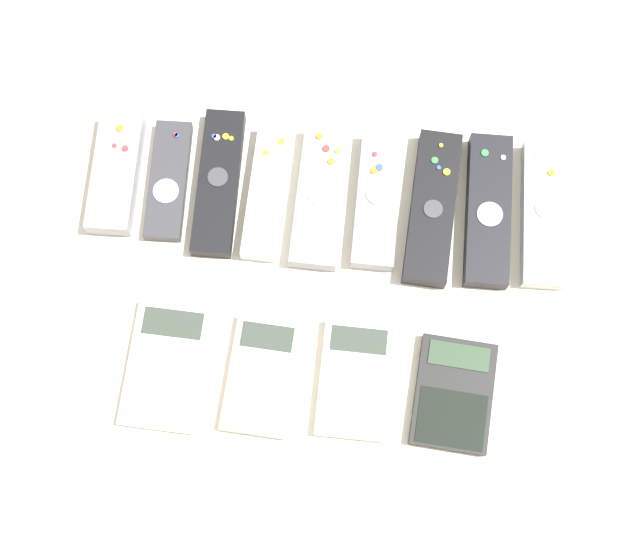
{
  "coord_description": "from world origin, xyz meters",
  "views": [
    {
      "loc": [
        0.03,
        -0.26,
        1.03
      ],
      "look_at": [
        0.0,
        0.02,
        0.01
      ],
      "focal_mm": 50.0,
      "sensor_mm": 36.0,
      "label": 1
    }
  ],
  "objects_px": {
    "remote_5": "(377,200)",
    "calculator_3": "(454,394)",
    "remote_6": "(432,208)",
    "remote_3": "(267,192)",
    "calculator_1": "(261,376)",
    "calculator_2": "(355,380)",
    "calculator_0": "(167,366)",
    "remote_4": "(320,197)",
    "remote_1": "(169,181)",
    "remote_2": "(219,183)",
    "remote_7": "(488,211)",
    "remote_0": "(116,174)",
    "remote_8": "(544,214)"
  },
  "relations": [
    {
      "from": "remote_2",
      "to": "calculator_3",
      "type": "bearing_deg",
      "value": -38.61
    },
    {
      "from": "remote_2",
      "to": "remote_8",
      "type": "distance_m",
      "value": 0.4
    },
    {
      "from": "remote_0",
      "to": "remote_6",
      "type": "distance_m",
      "value": 0.39
    },
    {
      "from": "remote_0",
      "to": "remote_2",
      "type": "height_order",
      "value": "remote_0"
    },
    {
      "from": "remote_2",
      "to": "calculator_3",
      "type": "relative_size",
      "value": 1.4
    },
    {
      "from": "remote_2",
      "to": "remote_8",
      "type": "height_order",
      "value": "same"
    },
    {
      "from": "remote_0",
      "to": "remote_2",
      "type": "relative_size",
      "value": 0.82
    },
    {
      "from": "remote_7",
      "to": "calculator_0",
      "type": "distance_m",
      "value": 0.43
    },
    {
      "from": "remote_4",
      "to": "remote_5",
      "type": "distance_m",
      "value": 0.07
    },
    {
      "from": "remote_5",
      "to": "calculator_1",
      "type": "relative_size",
      "value": 1.24
    },
    {
      "from": "remote_6",
      "to": "remote_8",
      "type": "distance_m",
      "value": 0.14
    },
    {
      "from": "remote_4",
      "to": "remote_1",
      "type": "bearing_deg",
      "value": 179.21
    },
    {
      "from": "remote_4",
      "to": "remote_0",
      "type": "bearing_deg",
      "value": 179.45
    },
    {
      "from": "remote_3",
      "to": "remote_5",
      "type": "height_order",
      "value": "same"
    },
    {
      "from": "remote_4",
      "to": "remote_8",
      "type": "bearing_deg",
      "value": 1.87
    },
    {
      "from": "remote_3",
      "to": "remote_5",
      "type": "relative_size",
      "value": 1.0
    },
    {
      "from": "remote_3",
      "to": "calculator_0",
      "type": "xyz_separation_m",
      "value": [
        -0.09,
        -0.22,
        -0.0
      ]
    },
    {
      "from": "remote_1",
      "to": "remote_7",
      "type": "relative_size",
      "value": 0.81
    },
    {
      "from": "remote_5",
      "to": "calculator_3",
      "type": "xyz_separation_m",
      "value": [
        0.11,
        -0.23,
        -0.0
      ]
    },
    {
      "from": "remote_7",
      "to": "calculator_3",
      "type": "height_order",
      "value": "remote_7"
    },
    {
      "from": "remote_1",
      "to": "remote_5",
      "type": "relative_size",
      "value": 0.9
    },
    {
      "from": "remote_6",
      "to": "calculator_0",
      "type": "bearing_deg",
      "value": -140.3
    },
    {
      "from": "remote_2",
      "to": "calculator_0",
      "type": "distance_m",
      "value": 0.23
    },
    {
      "from": "remote_2",
      "to": "remote_8",
      "type": "xyz_separation_m",
      "value": [
        0.4,
        -0.0,
        0.0
      ]
    },
    {
      "from": "remote_0",
      "to": "calculator_1",
      "type": "distance_m",
      "value": 0.31
    },
    {
      "from": "remote_2",
      "to": "remote_1",
      "type": "bearing_deg",
      "value": -179.07
    },
    {
      "from": "remote_3",
      "to": "remote_4",
      "type": "height_order",
      "value": "same"
    },
    {
      "from": "remote_5",
      "to": "remote_0",
      "type": "bearing_deg",
      "value": 179.6
    },
    {
      "from": "remote_3",
      "to": "calculator_0",
      "type": "bearing_deg",
      "value": -111.41
    },
    {
      "from": "remote_3",
      "to": "remote_7",
      "type": "distance_m",
      "value": 0.27
    },
    {
      "from": "remote_7",
      "to": "remote_6",
      "type": "bearing_deg",
      "value": -177.88
    },
    {
      "from": "remote_1",
      "to": "remote_2",
      "type": "bearing_deg",
      "value": 0.01
    },
    {
      "from": "calculator_1",
      "to": "calculator_2",
      "type": "bearing_deg",
      "value": 6.08
    },
    {
      "from": "remote_7",
      "to": "calculator_3",
      "type": "xyz_separation_m",
      "value": [
        -0.03,
        -0.23,
        -0.0
      ]
    },
    {
      "from": "remote_4",
      "to": "remote_7",
      "type": "distance_m",
      "value": 0.2
    },
    {
      "from": "remote_2",
      "to": "remote_3",
      "type": "distance_m",
      "value": 0.06
    },
    {
      "from": "remote_5",
      "to": "calculator_2",
      "type": "distance_m",
      "value": 0.22
    },
    {
      "from": "calculator_2",
      "to": "calculator_3",
      "type": "bearing_deg",
      "value": -2.11
    },
    {
      "from": "remote_7",
      "to": "calculator_2",
      "type": "distance_m",
      "value": 0.26
    },
    {
      "from": "remote_6",
      "to": "remote_3",
      "type": "bearing_deg",
      "value": -177.82
    },
    {
      "from": "remote_4",
      "to": "remote_6",
      "type": "distance_m",
      "value": 0.14
    },
    {
      "from": "remote_3",
      "to": "remote_4",
      "type": "xyz_separation_m",
      "value": [
        0.07,
        -0.0,
        0.0
      ]
    },
    {
      "from": "remote_7",
      "to": "calculator_2",
      "type": "xyz_separation_m",
      "value": [
        -0.14,
        -0.22,
        -0.0
      ]
    },
    {
      "from": "remote_1",
      "to": "calculator_1",
      "type": "height_order",
      "value": "remote_1"
    },
    {
      "from": "calculator_3",
      "to": "remote_7",
      "type": "bearing_deg",
      "value": 86.53
    },
    {
      "from": "calculator_1",
      "to": "remote_3",
      "type": "bearing_deg",
      "value": 97.47
    },
    {
      "from": "remote_0",
      "to": "remote_5",
      "type": "bearing_deg",
      "value": -1.89
    },
    {
      "from": "remote_4",
      "to": "calculator_3",
      "type": "height_order",
      "value": "remote_4"
    },
    {
      "from": "remote_5",
      "to": "calculator_2",
      "type": "relative_size",
      "value": 1.27
    },
    {
      "from": "calculator_0",
      "to": "calculator_3",
      "type": "relative_size",
      "value": 1.12
    }
  ]
}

